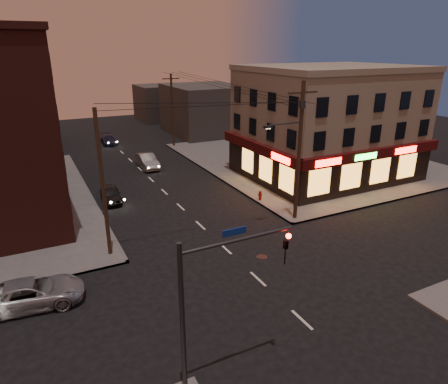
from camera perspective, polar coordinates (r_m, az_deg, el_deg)
ground at (r=22.99m, az=4.88°, el=-12.28°), size 120.00×120.00×0.00m
sidewalk_ne at (r=47.02m, az=11.49°, el=4.63°), size 24.00×28.00×0.15m
pizza_building at (r=40.41m, az=14.56°, el=9.57°), size 15.85×12.85×10.50m
bg_building_ne_a at (r=60.27m, az=-2.76°, el=11.68°), size 10.00×12.00×7.00m
bg_building_ne_b at (r=72.57m, az=-8.91°, el=12.50°), size 8.00×8.00×6.00m
utility_pole_main at (r=28.78m, az=10.56°, el=6.65°), size 4.20×0.44×10.00m
utility_pole_far at (r=51.93m, az=-7.39°, el=11.47°), size 0.26×0.26×9.00m
utility_pole_west at (r=24.39m, az=-16.92°, el=0.96°), size 0.24×0.24×9.00m
traffic_signal at (r=14.35m, az=-2.10°, el=-14.39°), size 4.49×0.32×6.47m
suv_cross at (r=22.66m, az=-25.81°, el=-12.89°), size 5.29×2.93×1.40m
sedan_near at (r=34.70m, az=-15.89°, el=-0.30°), size 1.89×3.93×1.30m
sedan_mid at (r=43.59m, az=-10.94°, el=4.37°), size 1.61×4.55×1.50m
sedan_far at (r=55.73m, az=-16.18°, el=7.20°), size 1.91×4.26×1.21m
fire_hydrant at (r=33.50m, az=5.20°, el=-0.41°), size 0.35×0.35×0.82m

